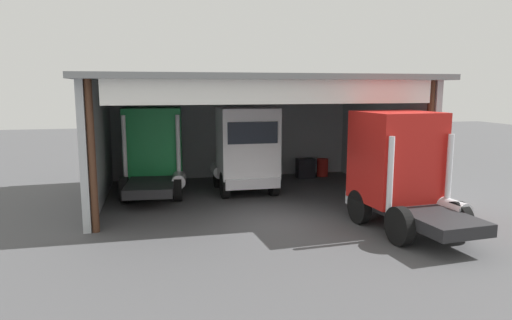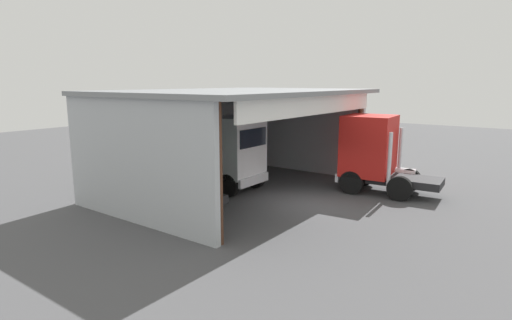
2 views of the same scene
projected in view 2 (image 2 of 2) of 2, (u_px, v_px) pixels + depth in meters
name	position (u px, v px, depth m)	size (l,w,h in m)	color
ground_plane	(309.00, 204.00, 18.71)	(80.00, 80.00, 0.00)	#4C4C4F
workshop_shed	(224.00, 121.00, 20.95)	(12.93, 9.23, 5.05)	#ADB2B7
truck_green_right_bay	(158.00, 163.00, 18.29)	(2.70, 5.09, 3.73)	#197F3D
truck_white_yard_outside	(232.00, 152.00, 20.78)	(2.58, 4.40, 3.75)	white
truck_red_center_bay	(374.00, 152.00, 20.54)	(2.76, 4.94, 3.81)	red
oil_drum	(243.00, 161.00, 26.51)	(0.58, 0.58, 0.92)	#B21E19
tool_cart	(235.00, 163.00, 25.58)	(0.90, 0.60, 1.00)	black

